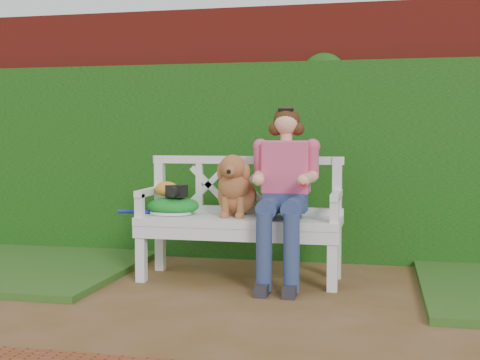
# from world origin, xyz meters

# --- Properties ---
(ground) EXTENTS (60.00, 60.00, 0.00)m
(ground) POSITION_xyz_m (0.00, 0.00, 0.00)
(ground) COLOR brown
(brick_wall) EXTENTS (10.00, 0.30, 2.20)m
(brick_wall) POSITION_xyz_m (0.00, 1.90, 1.10)
(brick_wall) COLOR maroon
(brick_wall) RESTS_ON ground
(ivy_hedge) EXTENTS (10.00, 0.18, 1.70)m
(ivy_hedge) POSITION_xyz_m (0.00, 1.68, 0.85)
(ivy_hedge) COLOR #2B651A
(ivy_hedge) RESTS_ON ground
(garden_bench) EXTENTS (1.59, 0.62, 0.48)m
(garden_bench) POSITION_xyz_m (-0.20, 0.81, 0.24)
(garden_bench) COLOR white
(garden_bench) RESTS_ON ground
(seated_woman) EXTENTS (0.72, 0.82, 1.21)m
(seated_woman) POSITION_xyz_m (0.14, 0.79, 0.61)
(seated_woman) COLOR #FF2C59
(seated_woman) RESTS_ON ground
(dog) EXTENTS (0.31, 0.42, 0.47)m
(dog) POSITION_xyz_m (-0.23, 0.83, 0.71)
(dog) COLOR #B96035
(dog) RESTS_ON garden_bench
(tennis_racket) EXTENTS (0.66, 0.43, 0.03)m
(tennis_racket) POSITION_xyz_m (-0.76, 0.79, 0.49)
(tennis_racket) COLOR silver
(tennis_racket) RESTS_ON garden_bench
(green_bag) EXTENTS (0.49, 0.44, 0.14)m
(green_bag) POSITION_xyz_m (-0.72, 0.82, 0.55)
(green_bag) COLOR green
(green_bag) RESTS_ON garden_bench
(camera_item) EXTENTS (0.16, 0.14, 0.09)m
(camera_item) POSITION_xyz_m (-0.68, 0.79, 0.66)
(camera_item) COLOR black
(camera_item) RESTS_ON green_bag
(baseball_glove) EXTENTS (0.22, 0.19, 0.11)m
(baseball_glove) POSITION_xyz_m (-0.77, 0.82, 0.67)
(baseball_glove) COLOR orange
(baseball_glove) RESTS_ON green_bag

